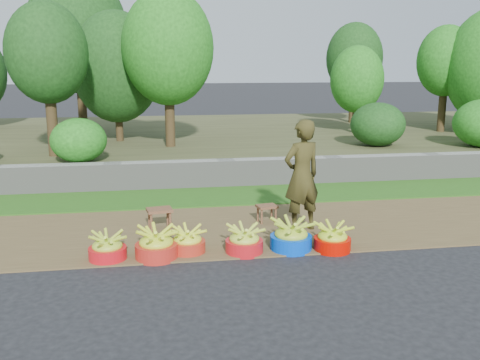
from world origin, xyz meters
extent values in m
plane|color=black|center=(0.00, 0.00, 0.00)|extent=(120.00, 120.00, 0.00)
cube|color=brown|center=(0.00, 1.25, 0.01)|extent=(80.00, 2.50, 0.02)
cube|color=#2B5F18|center=(0.00, 3.25, 0.02)|extent=(80.00, 1.50, 0.04)
cube|color=gray|center=(0.00, 4.10, 0.28)|extent=(80.00, 0.35, 0.55)
cube|color=#454828|center=(0.00, 9.00, 0.25)|extent=(80.00, 10.00, 0.50)
cylinder|color=#362916|center=(-3.53, 5.46, 1.33)|extent=(0.23, 0.23, 1.65)
ellipsoid|color=#194616|center=(-3.53, 5.46, 2.65)|extent=(1.68, 1.68, 2.10)
cylinder|color=#362916|center=(4.28, 8.16, 1.02)|extent=(0.17, 0.17, 1.05)
ellipsoid|color=#24771B|center=(4.28, 8.16, 2.00)|extent=(1.50, 1.50, 1.87)
cylinder|color=#362916|center=(5.15, 10.70, 1.27)|extent=(0.22, 0.22, 1.55)
ellipsoid|color=#194616|center=(5.15, 10.70, 2.60)|extent=(1.83, 1.83, 2.29)
cylinder|color=#362916|center=(-3.43, 9.82, 1.49)|extent=(0.26, 0.26, 1.98)
ellipsoid|color=#194616|center=(-3.43, 9.82, 3.32)|extent=(2.78, 2.78, 3.48)
cylinder|color=#362916|center=(6.82, 7.97, 1.26)|extent=(0.22, 0.22, 1.53)
ellipsoid|color=#24771B|center=(6.82, 7.97, 2.50)|extent=(1.60, 1.60, 2.00)
cylinder|color=#362916|center=(-2.26, 7.54, 1.09)|extent=(0.19, 0.19, 1.19)
ellipsoid|color=#194616|center=(-2.26, 7.54, 2.35)|extent=(2.21, 2.21, 2.76)
cylinder|color=#362916|center=(-1.02, 6.40, 1.33)|extent=(0.23, 0.23, 1.66)
ellipsoid|color=#24771B|center=(-1.02, 6.40, 2.79)|extent=(2.12, 2.12, 2.65)
ellipsoid|color=#194616|center=(3.87, 5.66, 1.02)|extent=(1.29, 1.29, 1.04)
ellipsoid|color=#24771B|center=(-2.89, 4.59, 0.94)|extent=(1.11, 1.11, 0.88)
cylinder|color=red|center=(-2.04, 0.25, 0.09)|extent=(0.48, 0.48, 0.17)
ellipsoid|color=#ABC42F|center=(-2.04, 0.25, 0.22)|extent=(0.42, 0.42, 0.27)
cylinder|color=#B4241A|center=(-1.42, 0.21, 0.10)|extent=(0.54, 0.54, 0.20)
ellipsoid|color=#C1D428|center=(-1.42, 0.21, 0.25)|extent=(0.48, 0.48, 0.31)
cylinder|color=#B02919|center=(-1.02, 0.35, 0.08)|extent=(0.47, 0.47, 0.17)
ellipsoid|color=#D1E72F|center=(-1.02, 0.35, 0.22)|extent=(0.41, 0.41, 0.27)
cylinder|color=red|center=(-0.28, 0.23, 0.09)|extent=(0.50, 0.50, 0.18)
ellipsoid|color=#B9D039|center=(-0.28, 0.23, 0.23)|extent=(0.44, 0.44, 0.28)
cylinder|color=#0040D4|center=(0.35, 0.25, 0.10)|extent=(0.56, 0.56, 0.20)
ellipsoid|color=#A4C12C|center=(0.35, 0.25, 0.26)|extent=(0.49, 0.49, 0.32)
cylinder|color=#C70A00|center=(0.89, 0.14, 0.09)|extent=(0.49, 0.49, 0.18)
ellipsoid|color=#BBD727|center=(0.89, 0.14, 0.23)|extent=(0.43, 0.43, 0.28)
cube|color=brown|center=(-1.36, 1.37, 0.32)|extent=(0.41, 0.34, 0.04)
cylinder|color=brown|center=(-1.49, 1.26, 0.16)|extent=(0.04, 0.04, 0.28)
cylinder|color=brown|center=(-1.21, 1.30, 0.16)|extent=(0.04, 0.04, 0.28)
cylinder|color=brown|center=(-1.52, 1.45, 0.16)|extent=(0.04, 0.04, 0.28)
cylinder|color=brown|center=(-1.24, 1.49, 0.16)|extent=(0.04, 0.04, 0.28)
cube|color=brown|center=(0.29, 1.50, 0.27)|extent=(0.34, 0.28, 0.04)
cylinder|color=brown|center=(0.19, 1.40, 0.14)|extent=(0.03, 0.03, 0.23)
cylinder|color=brown|center=(0.42, 1.44, 0.14)|extent=(0.03, 0.03, 0.23)
cylinder|color=brown|center=(0.16, 1.56, 0.14)|extent=(0.03, 0.03, 0.23)
cylinder|color=brown|center=(0.39, 1.60, 0.14)|extent=(0.03, 0.03, 0.23)
imported|color=black|center=(0.71, 1.03, 0.84)|extent=(0.70, 0.57, 1.65)
camera|label=1|loc=(-1.41, -6.34, 2.45)|focal=40.00mm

